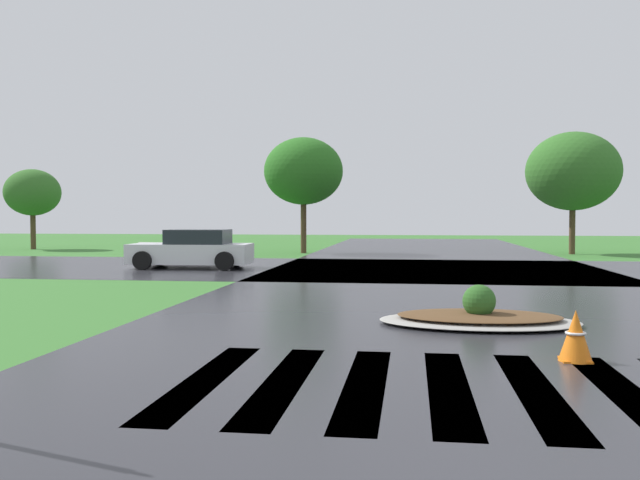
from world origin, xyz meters
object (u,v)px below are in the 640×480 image
drainage_pipe_stack (176,253)px  traffic_cone (575,336)px  car_silver_hatch (193,250)px  median_island (479,317)px

drainage_pipe_stack → traffic_cone: 19.94m
car_silver_hatch → median_island: bearing=125.6°
median_island → drainage_pipe_stack: size_ratio=1.00×
median_island → car_silver_hatch: size_ratio=0.79×
median_island → traffic_cone: median_island is taller
median_island → traffic_cone: bearing=-71.6°
drainage_pipe_stack → median_island: bearing=-53.3°
median_island → car_silver_hatch: car_silver_hatch is taller
drainage_pipe_stack → traffic_cone: drainage_pipe_stack is taller
car_silver_hatch → traffic_cone: car_silver_hatch is taller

